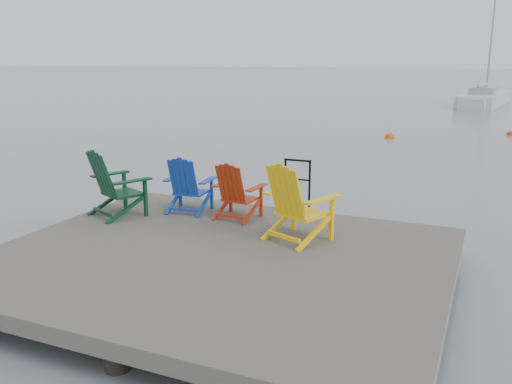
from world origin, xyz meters
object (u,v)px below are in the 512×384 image
at_px(chair_red, 236,191).
at_px(sailboat_near, 484,100).
at_px(chair_green, 114,183).
at_px(buoy_a, 390,138).
at_px(handrail, 297,180).
at_px(buoy_b, 510,135).
at_px(chair_blue, 188,184).
at_px(chair_yellow, 296,202).

distance_m(chair_red, sailboat_near, 32.89).
relative_size(chair_green, buoy_a, 2.79).
bearing_deg(buoy_a, sailboat_near, 81.00).
relative_size(handrail, buoy_b, 2.72).
bearing_deg(sailboat_near, buoy_a, -91.44).
relative_size(chair_green, sailboat_near, 0.09).
bearing_deg(handrail, sailboat_near, 86.09).
bearing_deg(sailboat_near, handrail, -86.35).
bearing_deg(chair_blue, handrail, 20.27).
relative_size(chair_green, chair_blue, 1.16).
xyz_separation_m(chair_green, sailboat_near, (4.83, 33.42, -0.71)).
relative_size(chair_blue, buoy_b, 2.91).
relative_size(chair_red, buoy_a, 2.36).
height_order(chair_blue, buoy_b, chair_blue).
bearing_deg(buoy_a, buoy_b, 33.59).
height_order(chair_yellow, buoy_a, chair_yellow).
xyz_separation_m(chair_blue, chair_red, (0.93, -0.04, -0.01)).
xyz_separation_m(chair_red, buoy_b, (4.37, 17.00, -0.97)).
relative_size(chair_blue, chair_red, 1.02).
bearing_deg(handrail, chair_red, -130.18).
relative_size(chair_green, chair_red, 1.18).
xyz_separation_m(handrail, chair_blue, (-1.67, -0.83, -0.06)).
bearing_deg(chair_yellow, buoy_a, 116.18).
bearing_deg(chair_yellow, chair_red, 174.25).
distance_m(chair_blue, chair_yellow, 2.29).
bearing_deg(buoy_b, sailboat_near, 95.28).
height_order(chair_red, chair_yellow, chair_yellow).
relative_size(sailboat_near, buoy_a, 29.72).
distance_m(buoy_a, buoy_b, 5.30).
relative_size(chair_red, sailboat_near, 0.08).
height_order(handrail, chair_red, chair_red).
xyz_separation_m(chair_red, buoy_a, (-0.04, 14.06, -0.97)).
bearing_deg(chair_blue, buoy_b, 66.39).
xyz_separation_m(handrail, chair_green, (-2.65, -1.53, 0.02)).
xyz_separation_m(chair_yellow, sailboat_near, (1.66, 33.39, -0.72)).
bearing_deg(chair_green, chair_blue, 59.78).
height_order(chair_red, buoy_a, chair_red).
bearing_deg(buoy_a, handrail, -86.62).
distance_m(chair_yellow, buoy_a, 14.80).
distance_m(chair_blue, buoy_b, 17.79).
bearing_deg(buoy_b, buoy_a, -146.41).
relative_size(chair_yellow, buoy_a, 2.85).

